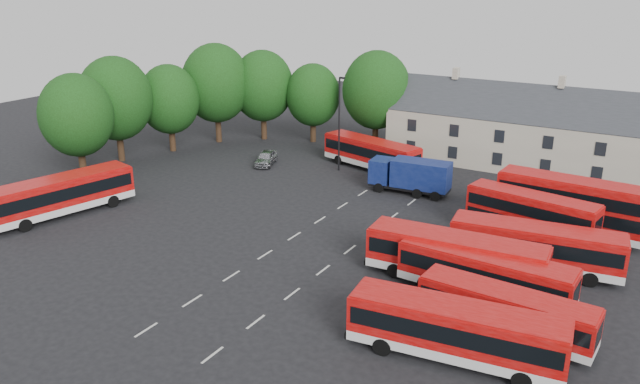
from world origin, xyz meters
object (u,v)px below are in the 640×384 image
(bus_row_a, at_px, (456,328))
(silver_car, at_px, (266,158))
(bus_west, at_px, (62,193))
(lamppost, at_px, (339,122))
(bus_dd_south, at_px, (531,216))
(box_truck, at_px, (411,175))

(bus_row_a, relative_size, silver_car, 2.63)
(bus_row_a, height_order, bus_west, bus_west)
(silver_car, xyz_separation_m, lamppost, (7.84, 2.23, 4.52))
(bus_dd_south, relative_size, bus_west, 0.81)
(bus_dd_south, bearing_deg, bus_row_a, -79.78)
(bus_west, distance_m, box_truck, 31.12)
(bus_row_a, xyz_separation_m, bus_dd_south, (-0.19, 17.75, 0.34))
(box_truck, height_order, silver_car, box_truck)
(bus_dd_south, distance_m, silver_car, 30.40)
(bus_row_a, relative_size, lamppost, 1.18)
(bus_west, xyz_separation_m, box_truck, (23.46, 20.44, -0.20))
(bus_row_a, relative_size, bus_west, 0.94)
(lamppost, bearing_deg, silver_car, -164.10)
(bus_west, height_order, lamppost, lamppost)
(box_truck, xyz_separation_m, silver_car, (-17.20, 0.71, -1.09))
(bus_row_a, bearing_deg, bus_dd_south, 84.01)
(bus_dd_south, bearing_deg, silver_car, 176.58)
(bus_west, bearing_deg, bus_row_a, -82.52)
(bus_dd_south, bearing_deg, box_truck, 163.27)
(bus_west, relative_size, box_truck, 1.61)
(bus_row_a, distance_m, silver_car, 38.63)
(bus_west, distance_m, silver_car, 22.10)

